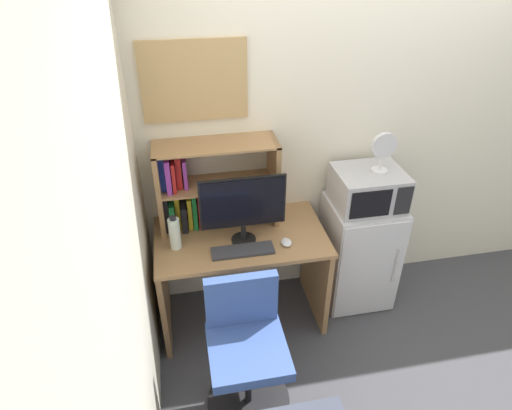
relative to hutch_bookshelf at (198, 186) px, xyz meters
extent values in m
cube|color=silver|center=(1.62, 0.15, 0.24)|extent=(6.40, 0.04, 2.60)
cube|color=silver|center=(-0.40, -1.47, 0.24)|extent=(0.04, 4.40, 2.60)
cube|color=#997047|center=(0.25, -0.20, -0.31)|extent=(1.15, 0.66, 0.03)
cube|color=#997047|center=(-0.31, -0.20, -0.69)|extent=(0.04, 0.59, 0.74)
cube|color=#997047|center=(0.81, -0.20, -0.69)|extent=(0.04, 0.59, 0.74)
cube|color=#997047|center=(-0.25, -0.01, 0.01)|extent=(0.03, 0.28, 0.60)
cube|color=#997047|center=(0.51, -0.01, 0.01)|extent=(0.03, 0.28, 0.60)
cube|color=#997047|center=(0.13, -0.01, 0.30)|extent=(0.80, 0.28, 0.01)
cube|color=#997047|center=(0.13, -0.01, 0.01)|extent=(0.74, 0.28, 0.01)
cube|color=black|center=(-0.22, 0.01, -0.16)|extent=(0.03, 0.21, 0.26)
cube|color=#197233|center=(-0.19, 0.01, -0.19)|extent=(0.03, 0.22, 0.21)
cube|color=gold|center=(-0.15, 0.02, -0.17)|extent=(0.03, 0.16, 0.25)
cube|color=black|center=(-0.11, 0.00, -0.20)|extent=(0.04, 0.24, 0.19)
cube|color=gold|center=(-0.07, 0.02, -0.18)|extent=(0.03, 0.19, 0.23)
cube|color=#197233|center=(-0.04, 0.01, -0.16)|extent=(0.03, 0.21, 0.26)
cube|color=#B21E1E|center=(0.00, 0.01, -0.16)|extent=(0.02, 0.19, 0.27)
cube|color=#197233|center=(0.03, 0.02, -0.18)|extent=(0.03, 0.17, 0.22)
cube|color=navy|center=(-0.22, 0.02, 0.14)|extent=(0.04, 0.17, 0.25)
cube|color=purple|center=(-0.18, 0.00, 0.14)|extent=(0.03, 0.24, 0.23)
cube|color=#B21E1E|center=(-0.15, 0.01, 0.12)|extent=(0.02, 0.22, 0.20)
cube|color=#B21E1E|center=(-0.12, 0.02, 0.13)|extent=(0.04, 0.16, 0.22)
cube|color=purple|center=(-0.08, 0.02, 0.12)|extent=(0.02, 0.18, 0.20)
cylinder|color=black|center=(0.26, -0.27, -0.28)|extent=(0.16, 0.16, 0.02)
cylinder|color=black|center=(0.26, -0.27, -0.22)|extent=(0.04, 0.04, 0.12)
cube|color=black|center=(0.26, -0.26, 0.00)|extent=(0.55, 0.01, 0.35)
cube|color=black|center=(0.26, -0.27, 0.00)|extent=(0.53, 0.02, 0.33)
cube|color=#333338|center=(0.23, -0.38, -0.28)|extent=(0.40, 0.12, 0.02)
ellipsoid|color=silver|center=(0.53, -0.36, -0.28)|extent=(0.07, 0.09, 0.03)
cylinder|color=silver|center=(-0.18, -0.25, -0.18)|extent=(0.07, 0.07, 0.22)
cylinder|color=black|center=(-0.18, -0.25, -0.07)|extent=(0.04, 0.04, 0.02)
cube|color=silver|center=(1.16, -0.13, -0.63)|extent=(0.50, 0.47, 0.86)
cube|color=silver|center=(1.16, -0.37, -0.63)|extent=(0.48, 0.01, 0.82)
cylinder|color=#B2B2B7|center=(1.34, -0.38, -0.59)|extent=(0.01, 0.01, 0.30)
cube|color=#ADADB2|center=(1.16, -0.13, -0.07)|extent=(0.46, 0.39, 0.26)
cube|color=black|center=(1.10, -0.33, -0.07)|extent=(0.28, 0.01, 0.20)
cube|color=black|center=(1.33, -0.33, -0.07)|extent=(0.11, 0.01, 0.21)
cylinder|color=silver|center=(1.22, -0.13, 0.07)|extent=(0.11, 0.11, 0.01)
cylinder|color=silver|center=(1.22, -0.13, 0.12)|extent=(0.02, 0.02, 0.09)
cylinder|color=silver|center=(1.22, -0.14, 0.25)|extent=(0.18, 0.03, 0.18)
cylinder|color=black|center=(0.17, -0.93, -1.04)|extent=(0.51, 0.51, 0.04)
cylinder|color=black|center=(0.17, -0.93, -0.81)|extent=(0.04, 0.04, 0.46)
cube|color=#334C8C|center=(0.17, -0.93, -0.56)|extent=(0.45, 0.45, 0.07)
cube|color=#334C8C|center=(0.17, -0.73, -0.36)|extent=(0.42, 0.06, 0.34)
cube|color=tan|center=(0.03, 0.12, 0.67)|extent=(0.65, 0.02, 0.50)
camera|label=1|loc=(-0.10, -2.57, 1.49)|focal=30.94mm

